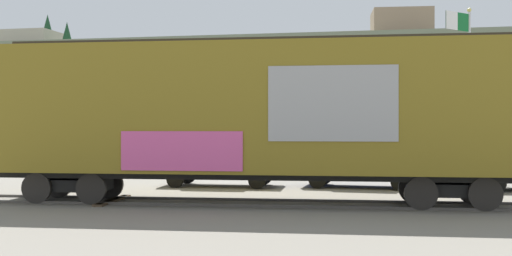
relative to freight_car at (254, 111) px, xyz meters
name	(u,v)px	position (x,y,z in m)	size (l,w,h in m)	color
ground_plane	(293,205)	(1.18, 0.00, -2.75)	(260.00, 260.00, 0.00)	slate
track	(198,202)	(-1.67, -0.09, -2.71)	(59.99, 4.86, 0.08)	#4C4742
freight_car	(254,111)	(0.00, 0.00, 0.00)	(15.93, 3.60, 4.93)	olive
flagpole	(465,68)	(7.39, 9.03, 2.01)	(1.19, 1.15, 7.36)	silver
hillside	(349,100)	(1.18, 62.25, 3.07)	(156.82, 42.21, 16.51)	slate
parked_car_silver	(219,165)	(-2.30, 4.98, -1.92)	(4.61, 1.99, 1.65)	#B7BABF
parked_car_blue	(359,165)	(3.02, 5.54, -1.89)	(4.48, 2.22, 1.69)	navy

